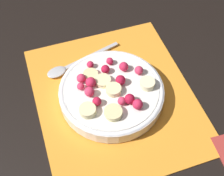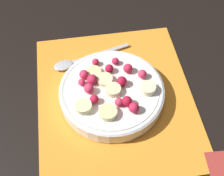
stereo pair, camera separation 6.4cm
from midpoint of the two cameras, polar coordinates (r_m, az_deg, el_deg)
ground_plane at (r=0.68m, az=-2.15°, el=-1.97°), size 3.00×3.00×0.00m
placemat at (r=0.67m, az=-2.16°, el=-1.83°), size 0.39×0.33×0.01m
fruit_bowl at (r=0.65m, az=-2.82°, el=-1.14°), size 0.22×0.22×0.05m
spoon at (r=0.73m, az=-10.45°, el=3.74°), size 0.07×0.19×0.01m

